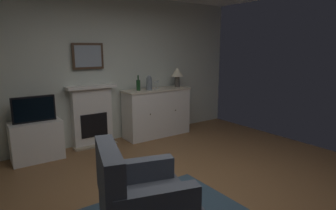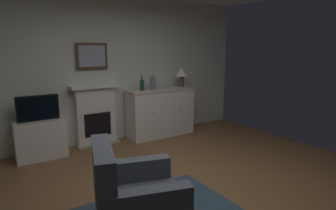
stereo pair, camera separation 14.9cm
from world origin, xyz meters
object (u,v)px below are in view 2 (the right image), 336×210
framed_picture (92,56)px  wine_glass_left (159,83)px  wine_glass_center (161,82)px  tv_cabinet (41,139)px  vase_decorative (153,83)px  wine_bottle (142,85)px  armchair (134,200)px  sideboard_cabinet (161,112)px  tv_set (38,108)px  fireplace_unit (96,115)px  table_lamp (181,73)px

framed_picture → wine_glass_left: size_ratio=3.33×
wine_glass_center → tv_cabinet: (-2.29, -0.01, -0.76)m
wine_glass_left → vase_decorative: vase_decorative is taller
framed_picture → wine_bottle: size_ratio=1.90×
armchair → framed_picture: bearing=78.3°
wine_bottle → tv_cabinet: wine_bottle is taller
wine_glass_left → tv_cabinet: size_ratio=0.22×
tv_cabinet → sideboard_cabinet: bearing=-0.4°
sideboard_cabinet → wine_bottle: bearing=178.0°
wine_bottle → tv_set: (-1.84, -0.02, -0.23)m
framed_picture → armchair: framed_picture is taller
framed_picture → vase_decorative: (1.07, -0.27, -0.51)m
fireplace_unit → framed_picture: bearing=90.0°
wine_glass_left → fireplace_unit: bearing=169.3°
tv_set → sideboard_cabinet: bearing=0.2°
fireplace_unit → wine_bottle: size_ratio=3.79×
vase_decorative → armchair: (-1.65, -2.53, -0.71)m
vase_decorative → sideboard_cabinet: bearing=14.0°
fireplace_unit → armchair: bearing=-101.8°
wine_glass_center → vase_decorative: size_ratio=0.59×
tv_cabinet → tv_set: size_ratio=1.21×
wine_glass_center → armchair: bearing=-126.0°
fireplace_unit → tv_set: (-0.98, -0.19, 0.28)m
tv_set → tv_cabinet: bearing=90.0°
table_lamp → wine_bottle: size_ratio=1.38×
table_lamp → tv_set: 2.78m
wine_glass_left → table_lamp: bearing=5.0°
table_lamp → vase_decorative: bearing=-176.0°
wine_bottle → sideboard_cabinet: bearing=-2.0°
fireplace_unit → tv_cabinet: bearing=-170.6°
sideboard_cabinet → armchair: size_ratio=1.38×
sideboard_cabinet → table_lamp: table_lamp is taller
wine_glass_left → armchair: size_ratio=0.17×
table_lamp → wine_glass_left: bearing=-175.0°
framed_picture → tv_cabinet: framed_picture is taller
framed_picture → wine_glass_center: bearing=-8.4°
sideboard_cabinet → wine_bottle: size_ratio=4.72×
fireplace_unit → wine_glass_center: bearing=-6.5°
framed_picture → sideboard_cabinet: (1.27, -0.22, -1.13)m
sideboard_cabinet → tv_cabinet: size_ratio=1.82×
sideboard_cabinet → vase_decorative: (-0.20, -0.05, 0.61)m
wine_bottle → armchair: bearing=-119.2°
wine_bottle → tv_set: bearing=-179.3°
sideboard_cabinet → table_lamp: 0.91m
vase_decorative → tv_cabinet: bearing=178.2°
wine_glass_left → sideboard_cabinet: bearing=37.1°
vase_decorative → tv_cabinet: (-2.04, 0.06, -0.78)m
table_lamp → fireplace_unit: bearing=174.3°
tv_set → wine_glass_center: bearing=0.9°
wine_bottle → vase_decorative: size_ratio=1.03×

